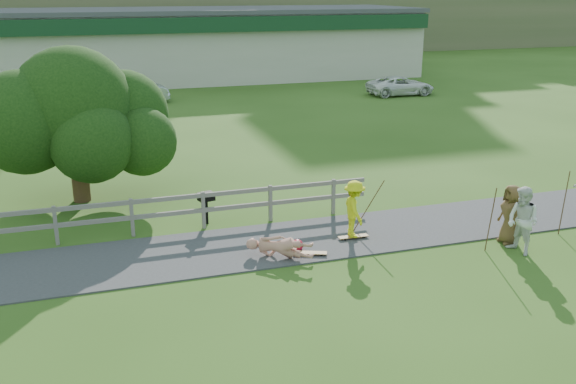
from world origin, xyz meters
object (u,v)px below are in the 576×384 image
(tree, at_px, (76,137))
(car_silver, at_px, (128,90))
(skater_rider, at_px, (354,213))
(spectator_c, at_px, (510,214))
(skater_fallen, at_px, (280,247))
(bbq, at_px, (207,208))
(car_white, at_px, (401,86))
(spectator_a, at_px, (523,221))

(tree, bearing_deg, car_silver, 80.67)
(skater_rider, xyz_separation_m, spectator_c, (3.90, -1.50, 0.03))
(skater_fallen, height_order, bbq, bbq)
(spectator_c, bearing_deg, skater_rider, -105.75)
(skater_rider, distance_m, car_white, 25.21)
(skater_fallen, xyz_separation_m, car_silver, (-1.73, 24.60, 0.46))
(car_white, distance_m, tree, 25.43)
(skater_rider, height_order, spectator_c, spectator_c)
(car_silver, height_order, bbq, car_silver)
(spectator_a, distance_m, bbq, 8.72)
(skater_rider, xyz_separation_m, tree, (-7.04, 5.84, 1.32))
(spectator_a, bearing_deg, car_silver, -174.13)
(skater_fallen, distance_m, spectator_c, 6.31)
(skater_fallen, bearing_deg, car_silver, 39.69)
(spectator_a, bearing_deg, skater_fallen, -115.58)
(tree, bearing_deg, spectator_a, -36.76)
(skater_fallen, height_order, car_white, car_white)
(bbq, bearing_deg, tree, 120.66)
(spectator_a, xyz_separation_m, spectator_c, (0.16, 0.71, -0.08))
(car_silver, height_order, car_white, car_silver)
(tree, bearing_deg, bbq, -44.16)
(skater_rider, bearing_deg, car_silver, 15.01)
(skater_fallen, bearing_deg, skater_rider, -39.76)
(skater_rider, relative_size, car_white, 0.37)
(car_white, relative_size, bbq, 4.55)
(car_silver, bearing_deg, tree, 167.30)
(skater_rider, bearing_deg, spectator_a, -115.14)
(car_silver, distance_m, tree, 18.45)
(car_white, bearing_deg, spectator_c, 159.79)
(tree, distance_m, bbq, 5.08)
(skater_rider, height_order, skater_fallen, skater_rider)
(skater_fallen, distance_m, bbq, 3.35)
(car_silver, xyz_separation_m, tree, (-2.98, -18.16, 1.34))
(car_white, bearing_deg, tree, 129.42)
(skater_rider, distance_m, spectator_c, 4.18)
(spectator_c, bearing_deg, spectator_a, -7.14)
(spectator_a, distance_m, car_silver, 27.35)
(bbq, bearing_deg, car_white, 34.48)
(skater_fallen, height_order, spectator_c, spectator_c)
(skater_rider, bearing_deg, spectator_c, -105.60)
(car_silver, xyz_separation_m, bbq, (0.47, -21.51, -0.30))
(skater_rider, height_order, tree, tree)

